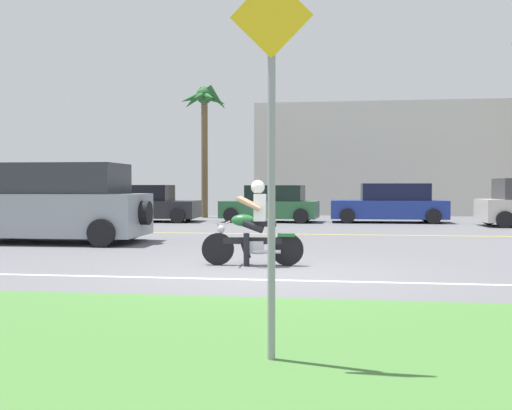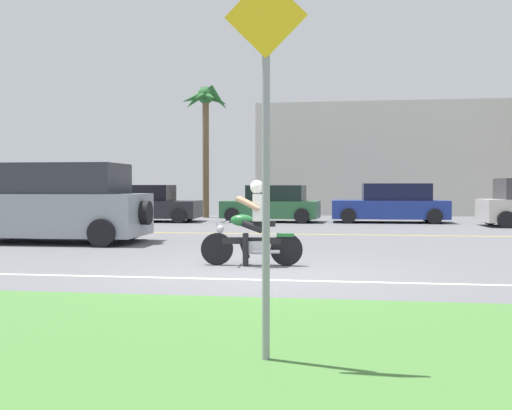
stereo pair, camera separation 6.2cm
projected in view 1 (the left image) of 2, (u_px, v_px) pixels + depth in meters
ground at (281, 254)px, 12.22m from camera, size 56.00×30.00×0.04m
grass_median at (205, 340)px, 5.19m from camera, size 56.00×3.80×0.06m
lane_line_near at (258, 280)px, 8.71m from camera, size 50.40×0.12×0.01m
lane_line_far at (297, 234)px, 16.97m from camera, size 50.40×0.12×0.01m
motorcyclist at (253, 229)px, 10.30m from camera, size 1.77×0.58×1.48m
suv_nearby at (56, 204)px, 14.50m from camera, size 4.59×2.25×1.92m
parked_car_0 at (146, 204)px, 23.06m from camera, size 3.94×2.12×1.42m
parked_car_1 at (271, 205)px, 22.85m from camera, size 3.78×2.09×1.41m
parked_car_2 at (390, 204)px, 22.48m from camera, size 4.30×1.91×1.47m
palm_tree_1 at (204, 109)px, 25.86m from camera, size 2.21×2.27×5.76m
street_sign at (271, 133)px, 4.46m from camera, size 0.62×0.06×2.95m
building_far at (451, 160)px, 29.07m from camera, size 18.90×4.00×5.33m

